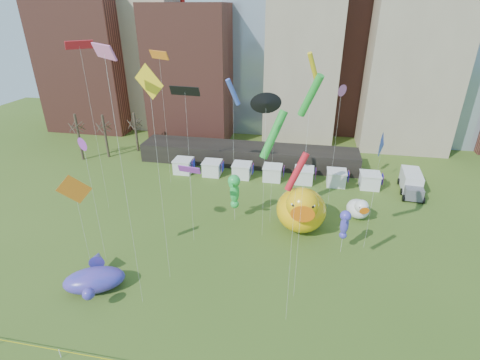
% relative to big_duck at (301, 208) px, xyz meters
% --- Properties ---
extents(skyline, '(101.00, 23.00, 68.00)m').
position_rel_big_duck_xyz_m(skyline, '(-3.75, 38.77, 18.46)').
color(skyline, brown).
rests_on(skyline, ground).
extents(pavilion, '(38.00, 6.00, 3.20)m').
position_rel_big_duck_xyz_m(pavilion, '(-10.00, 19.70, -1.38)').
color(pavilion, black).
rests_on(pavilion, ground).
extents(vendor_tents, '(33.24, 2.80, 2.40)m').
position_rel_big_duck_xyz_m(vendor_tents, '(-4.98, 13.70, -1.88)').
color(vendor_tents, white).
rests_on(vendor_tents, ground).
extents(bare_trees, '(8.44, 6.44, 8.50)m').
position_rel_big_duck_xyz_m(bare_trees, '(-36.17, 18.24, 1.03)').
color(bare_trees, '#382B21').
rests_on(bare_trees, ground).
extents(big_duck, '(6.46, 8.54, 6.50)m').
position_rel_big_duck_xyz_m(big_duck, '(0.00, 0.00, 0.00)').
color(big_duck, yellow).
rests_on(big_duck, ground).
extents(small_duck, '(3.62, 4.29, 3.06)m').
position_rel_big_duck_xyz_m(small_duck, '(7.39, 4.18, -1.58)').
color(small_duck, white).
rests_on(small_duck, ground).
extents(seahorse_green, '(1.75, 2.10, 6.50)m').
position_rel_big_duck_xyz_m(seahorse_green, '(-8.52, 0.59, 1.57)').
color(seahorse_green, silver).
rests_on(seahorse_green, ground).
extents(seahorse_purple, '(1.41, 1.66, 5.48)m').
position_rel_big_duck_xyz_m(seahorse_purple, '(4.79, -3.95, 1.00)').
color(seahorse_purple, silver).
rests_on(seahorse_purple, ground).
extents(whale_inflatable, '(6.61, 7.24, 2.58)m').
position_rel_big_duck_xyz_m(whale_inflatable, '(-19.52, -14.46, -1.80)').
color(whale_inflatable, '#643EAA').
rests_on(whale_inflatable, ground).
extents(box_truck, '(3.27, 7.20, 2.98)m').
position_rel_big_duck_xyz_m(box_truck, '(15.91, 13.41, -1.45)').
color(box_truck, silver).
rests_on(box_truck, ground).
extents(kite_0, '(1.79, 1.23, 16.04)m').
position_rel_big_duck_xyz_m(kite_0, '(-0.61, -14.97, 11.54)').
color(kite_0, silver).
rests_on(kite_0, ground).
extents(kite_1, '(0.89, 1.26, 16.99)m').
position_rel_big_duck_xyz_m(kite_1, '(3.55, 5.87, 13.21)').
color(kite_1, silver).
rests_on(kite_1, ground).
extents(kite_2, '(4.11, 0.94, 16.13)m').
position_rel_big_duck_xyz_m(kite_2, '(-16.01, 5.57, 12.48)').
color(kite_2, silver).
rests_on(kite_2, ground).
extents(kite_3, '(1.95, 1.60, 21.09)m').
position_rel_big_duck_xyz_m(kite_3, '(-0.09, -11.90, 16.38)').
color(kite_3, silver).
rests_on(kite_3, ground).
extents(kite_4, '(2.74, 0.80, 21.34)m').
position_rel_big_duck_xyz_m(kite_4, '(-12.85, -11.62, 16.53)').
color(kite_4, silver).
rests_on(kite_4, ground).
extents(kite_5, '(0.90, 2.40, 13.94)m').
position_rel_big_duck_xyz_m(kite_5, '(7.48, -2.60, 9.75)').
color(kite_5, silver).
rests_on(kite_5, ground).
extents(kite_6, '(2.52, 1.88, 11.55)m').
position_rel_big_duck_xyz_m(kite_6, '(-20.95, -12.70, 6.92)').
color(kite_6, silver).
rests_on(kite_6, ground).
extents(kite_7, '(2.61, 0.75, 9.69)m').
position_rel_big_duck_xyz_m(kite_7, '(-12.40, -4.82, 6.26)').
color(kite_7, silver).
rests_on(kite_7, ground).
extents(kite_8, '(2.44, 2.50, 21.88)m').
position_rel_big_duck_xyz_m(kite_8, '(-26.37, 0.30, 18.26)').
color(kite_8, silver).
rests_on(kite_8, ground).
extents(kite_9, '(2.82, 2.42, 23.09)m').
position_rel_big_duck_xyz_m(kite_9, '(-14.17, -15.39, 19.44)').
color(kite_9, silver).
rests_on(kite_9, ground).
extents(kite_10, '(2.17, 0.89, 17.44)m').
position_rel_big_duck_xyz_m(kite_10, '(-4.48, -2.39, 13.34)').
color(kite_10, silver).
rests_on(kite_10, ground).
extents(kite_11, '(3.39, 2.71, 14.79)m').
position_rel_big_duck_xyz_m(kite_11, '(-3.90, 1.01, 8.90)').
color(kite_11, silver).
rests_on(kite_11, ground).
extents(kite_12, '(1.77, 1.75, 20.81)m').
position_rel_big_duck_xyz_m(kite_12, '(-0.03, 4.33, 16.14)').
color(kite_12, silver).
rests_on(kite_12, ground).
extents(kite_13, '(1.81, 1.70, 17.90)m').
position_rel_big_duck_xyz_m(kite_13, '(-9.03, 2.67, 13.24)').
color(kite_13, silver).
rests_on(kite_13, ground).
extents(kite_14, '(3.47, 2.38, 19.93)m').
position_rel_big_duck_xyz_m(kite_14, '(-20.82, 9.68, 16.28)').
color(kite_14, silver).
rests_on(kite_14, ground).
extents(kite_15, '(1.15, 0.80, 14.21)m').
position_rel_big_duck_xyz_m(kite_15, '(-20.89, -10.20, 10.50)').
color(kite_15, silver).
rests_on(kite_15, ground).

